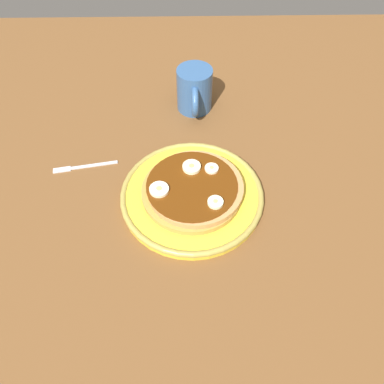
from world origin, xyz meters
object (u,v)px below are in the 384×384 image
pancake_stack (194,189)px  coffee_mug (195,90)px  plate (192,195)px  banana_slice_0 (215,202)px  banana_slice_2 (191,167)px  banana_slice_1 (212,169)px  fork (81,167)px  banana_slice_3 (159,190)px

pancake_stack → coffee_mug: 26.89cm
plate → banana_slice_0: banana_slice_0 is taller
banana_slice_2 → coffee_mug: (-22.72, 1.08, 0.67)cm
banana_slice_0 → banana_slice_2: 9.33cm
coffee_mug → plate: bearing=-2.3°
banana_slice_1 → banana_slice_0: bearing=1.9°
plate → fork: (-8.42, -22.41, -0.82)cm
plate → banana_slice_0: bearing=42.9°
pancake_stack → banana_slice_2: (-4.07, -0.32, 1.56)cm
plate → fork: 23.96cm
banana_slice_0 → coffee_mug: 31.27cm
banana_slice_1 → banana_slice_3: 10.90cm
banana_slice_2 → fork: banana_slice_2 is taller
plate → pancake_stack: (0.00, 0.30, 1.80)cm
plate → fork: plate is taller
pancake_stack → banana_slice_1: (-3.70, 3.47, 1.47)cm
banana_slice_0 → banana_slice_2: bearing=-154.2°
banana_slice_3 → coffee_mug: (-28.03, 7.01, 0.71)cm
pancake_stack → coffee_mug: bearing=178.4°
pancake_stack → banana_slice_0: 5.93cm
banana_slice_0 → banana_slice_1: (-8.03, -0.27, -0.06)cm
pancake_stack → banana_slice_2: banana_slice_2 is taller
banana_slice_0 → plate: bearing=-137.1°
banana_slice_3 → banana_slice_1: bearing=117.0°
coffee_mug → fork: coffee_mug is taller
banana_slice_2 → banana_slice_3: 7.96cm
plate → pancake_stack: bearing=89.2°
banana_slice_0 → banana_slice_1: banana_slice_0 is taller
banana_slice_0 → fork: bearing=-115.8°
fork → banana_slice_1: bearing=79.8°
banana_slice_1 → fork: 26.92cm
pancake_stack → coffee_mug: size_ratio=1.64×
fork → plate: bearing=69.4°
plate → banana_slice_3: banana_slice_3 is taller
banana_slice_1 → fork: size_ratio=0.20×
banana_slice_3 → coffee_mug: coffee_mug is taller
banana_slice_0 → banana_slice_3: 10.45cm
pancake_stack → fork: bearing=-110.4°
pancake_stack → fork: (-8.42, -22.71, -2.62)cm
banana_slice_1 → coffee_mug: bearing=-173.3°
plate → banana_slice_0: size_ratio=9.63×
banana_slice_1 → banana_slice_3: (4.95, -9.72, 0.05)cm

